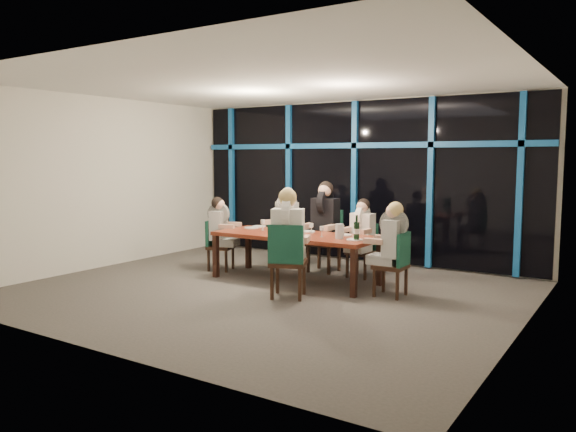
{
  "coord_description": "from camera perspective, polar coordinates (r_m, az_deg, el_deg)",
  "views": [
    {
      "loc": [
        4.61,
        -6.57,
        1.95
      ],
      "look_at": [
        0.0,
        0.6,
        1.05
      ],
      "focal_mm": 35.0,
      "sensor_mm": 36.0,
      "label": 1
    }
  ],
  "objects": [
    {
      "name": "room",
      "position": [
        8.03,
        -2.33,
        6.56
      ],
      "size": [
        7.04,
        7.0,
        3.02
      ],
      "color": "#514B47",
      "rests_on": "ground"
    },
    {
      "name": "window_wall",
      "position": [
        10.56,
        6.93,
        3.81
      ],
      "size": [
        6.86,
        0.43,
        2.94
      ],
      "color": "black",
      "rests_on": "ground"
    },
    {
      "name": "dining_table",
      "position": [
        8.78,
        0.71,
        -2.27
      ],
      "size": [
        2.6,
        1.0,
        0.75
      ],
      "color": "maroon",
      "rests_on": "ground"
    },
    {
      "name": "chair_far_left",
      "position": [
        10.1,
        0.09,
        -2.02
      ],
      "size": [
        0.57,
        0.57,
        0.96
      ],
      "rotation": [
        0.0,
        0.0,
        -0.36
      ],
      "color": "#311A10",
      "rests_on": "ground"
    },
    {
      "name": "chair_far_mid",
      "position": [
        9.62,
        3.93,
        -2.14
      ],
      "size": [
        0.5,
        0.5,
        1.05
      ],
      "rotation": [
        0.0,
        0.0,
        0.03
      ],
      "color": "#311A10",
      "rests_on": "ground"
    },
    {
      "name": "chair_far_right",
      "position": [
        9.24,
        7.68,
        -3.13
      ],
      "size": [
        0.43,
        0.43,
        0.87
      ],
      "rotation": [
        0.0,
        0.0,
        -0.06
      ],
      "color": "#311A10",
      "rests_on": "ground"
    },
    {
      "name": "chair_end_left",
      "position": [
        9.76,
        -7.26,
        -2.67
      ],
      "size": [
        0.5,
        0.5,
        0.86
      ],
      "rotation": [
        0.0,
        0.0,
        1.87
      ],
      "color": "#311A10",
      "rests_on": "ground"
    },
    {
      "name": "chair_end_right",
      "position": [
        7.96,
        10.93,
        -4.51
      ],
      "size": [
        0.43,
        0.43,
        0.91
      ],
      "rotation": [
        0.0,
        0.0,
        4.73
      ],
      "color": "#311A10",
      "rests_on": "ground"
    },
    {
      "name": "chair_near_mid",
      "position": [
        7.7,
        -0.08,
        -4.21
      ],
      "size": [
        0.63,
        0.63,
        1.04
      ],
      "rotation": [
        0.0,
        0.0,
        3.53
      ],
      "color": "#311A10",
      "rests_on": "ground"
    },
    {
      "name": "diner_far_left",
      "position": [
        10.01,
        -0.28,
        0.11
      ],
      "size": [
        0.58,
        0.66,
        0.94
      ],
      "rotation": [
        0.0,
        0.0,
        -0.36
      ],
      "color": "black",
      "rests_on": "ground"
    },
    {
      "name": "diner_far_mid",
      "position": [
        9.5,
        3.7,
        0.27
      ],
      "size": [
        0.53,
        0.66,
        1.02
      ],
      "rotation": [
        0.0,
        0.0,
        0.03
      ],
      "color": "black",
      "rests_on": "ground"
    },
    {
      "name": "diner_far_right",
      "position": [
        9.13,
        7.49,
        -1.03
      ],
      "size": [
        0.45,
        0.56,
        0.85
      ],
      "rotation": [
        0.0,
        0.0,
        -0.06
      ],
      "color": "white",
      "rests_on": "ground"
    },
    {
      "name": "diner_end_left",
      "position": [
        9.69,
        -6.89,
        -0.67
      ],
      "size": [
        0.59,
        0.51,
        0.84
      ],
      "rotation": [
        0.0,
        0.0,
        1.87
      ],
      "color": "black",
      "rests_on": "ground"
    },
    {
      "name": "diner_end_right",
      "position": [
        7.93,
        10.47,
        -1.89
      ],
      "size": [
        0.57,
        0.45,
        0.89
      ],
      "rotation": [
        0.0,
        0.0,
        4.73
      ],
      "color": "black",
      "rests_on": "ground"
    },
    {
      "name": "diner_near_mid",
      "position": [
        7.73,
        0.03,
        -1.1
      ],
      "size": [
        0.64,
        0.71,
        1.01
      ],
      "rotation": [
        0.0,
        0.0,
        3.53
      ],
      "color": "white",
      "rests_on": "ground"
    },
    {
      "name": "plate_far_left",
      "position": [
        9.7,
        -2.96,
        -1.04
      ],
      "size": [
        0.24,
        0.24,
        0.01
      ],
      "primitive_type": "cylinder",
      "color": "white",
      "rests_on": "dining_table"
    },
    {
      "name": "plate_far_mid",
      "position": [
        9.03,
        2.03,
        -1.56
      ],
      "size": [
        0.24,
        0.24,
        0.01
      ],
      "primitive_type": "cylinder",
      "color": "white",
      "rests_on": "dining_table"
    },
    {
      "name": "plate_far_right",
      "position": [
        8.65,
        5.68,
        -1.92
      ],
      "size": [
        0.24,
        0.24,
        0.01
      ],
      "primitive_type": "cylinder",
      "color": "white",
      "rests_on": "dining_table"
    },
    {
      "name": "plate_end_left",
      "position": [
        9.5,
        -3.74,
        -1.2
      ],
      "size": [
        0.24,
        0.24,
        0.01
      ],
      "primitive_type": "cylinder",
      "color": "white",
      "rests_on": "dining_table"
    },
    {
      "name": "plate_end_right",
      "position": [
        8.17,
        6.77,
        -2.4
      ],
      "size": [
        0.24,
        0.24,
        0.01
      ],
      "primitive_type": "cylinder",
      "color": "white",
      "rests_on": "dining_table"
    },
    {
      "name": "plate_near_mid",
      "position": [
        8.31,
        0.72,
        -2.22
      ],
      "size": [
        0.24,
        0.24,
        0.01
      ],
      "primitive_type": "cylinder",
      "color": "white",
      "rests_on": "dining_table"
    },
    {
      "name": "wine_bottle",
      "position": [
        8.13,
        6.98,
        -1.49
      ],
      "size": [
        0.08,
        0.08,
        0.37
      ],
      "rotation": [
        0.0,
        0.0,
        -0.12
      ],
      "color": "black",
      "rests_on": "dining_table"
    },
    {
      "name": "water_pitcher",
      "position": [
        8.27,
        5.26,
        -1.56
      ],
      "size": [
        0.14,
        0.12,
        0.22
      ],
      "rotation": [
        0.0,
        0.0,
        0.16
      ],
      "color": "silver",
      "rests_on": "dining_table"
    },
    {
      "name": "tea_light",
      "position": [
        8.69,
        -1.17,
        -1.8
      ],
      "size": [
        0.05,
        0.05,
        0.03
      ],
      "primitive_type": "cylinder",
      "color": "#F09548",
      "rests_on": "dining_table"
    },
    {
      "name": "wine_glass_a",
      "position": [
        8.73,
        -1.35,
        -1.09
      ],
      "size": [
        0.06,
        0.06,
        0.16
      ],
      "color": "silver",
      "rests_on": "dining_table"
    },
    {
      "name": "wine_glass_b",
      "position": [
        8.86,
        2.4,
        -1.02
      ],
      "size": [
        0.06,
        0.06,
        0.16
      ],
      "color": "white",
      "rests_on": "dining_table"
    },
    {
      "name": "wine_glass_c",
      "position": [
        8.46,
        3.46,
        -1.34
      ],
      "size": [
        0.06,
        0.06,
        0.16
      ],
      "color": "silver",
      "rests_on": "dining_table"
    },
    {
      "name": "wine_glass_d",
      "position": [
        9.23,
        -2.59,
        -0.66
      ],
      "size": [
        0.07,
        0.07,
        0.17
      ],
      "color": "silver",
      "rests_on": "dining_table"
    },
    {
      "name": "wine_glass_e",
      "position": [
        8.47,
        6.89,
        -1.18
      ],
      "size": [
        0.08,
        0.08,
        0.2
      ],
      "color": "white",
      "rests_on": "dining_table"
    }
  ]
}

